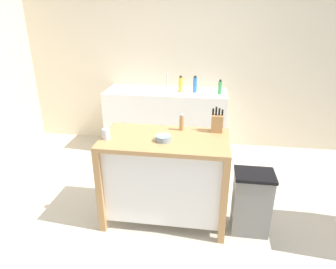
% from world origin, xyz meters
% --- Properties ---
extents(ground_plane, '(6.09, 6.09, 0.00)m').
position_xyz_m(ground_plane, '(0.00, 0.00, 0.00)').
color(ground_plane, '#BCB29E').
rests_on(ground_plane, ground).
extents(wall_back, '(5.09, 0.10, 2.60)m').
position_xyz_m(wall_back, '(0.00, 2.02, 1.30)').
color(wall_back, beige).
rests_on(wall_back, ground).
extents(kitchen_island, '(1.19, 0.65, 0.89)m').
position_xyz_m(kitchen_island, '(-0.05, 0.03, 0.50)').
color(kitchen_island, '#AD7F4C').
rests_on(kitchen_island, ground).
extents(knife_block, '(0.11, 0.09, 0.25)m').
position_xyz_m(knife_block, '(0.43, 0.25, 0.98)').
color(knife_block, '#AD7F4C').
rests_on(knife_block, kitchen_island).
extents(bowl_ceramic_wide, '(0.14, 0.14, 0.05)m').
position_xyz_m(bowl_ceramic_wide, '(-0.05, -0.04, 0.92)').
color(bowl_ceramic_wide, gray).
rests_on(bowl_ceramic_wide, kitchen_island).
extents(drinking_cup, '(0.07, 0.07, 0.10)m').
position_xyz_m(drinking_cup, '(-0.58, -0.07, 0.94)').
color(drinking_cup, silver).
rests_on(drinking_cup, kitchen_island).
extents(pepper_grinder, '(0.04, 0.04, 0.17)m').
position_xyz_m(pepper_grinder, '(0.08, 0.25, 0.97)').
color(pepper_grinder, '#AD7F4C').
rests_on(pepper_grinder, kitchen_island).
extents(trash_bin, '(0.36, 0.28, 0.63)m').
position_xyz_m(trash_bin, '(0.79, -0.05, 0.32)').
color(trash_bin, slate).
rests_on(trash_bin, ground).
extents(sink_counter, '(1.75, 0.60, 0.91)m').
position_xyz_m(sink_counter, '(-0.29, 1.67, 0.46)').
color(sink_counter, white).
rests_on(sink_counter, ground).
extents(sink_faucet, '(0.02, 0.02, 0.22)m').
position_xyz_m(sink_faucet, '(-0.29, 1.81, 1.02)').
color(sink_faucet, '#B7BCC1').
rests_on(sink_faucet, sink_counter).
extents(bottle_spray_cleaner, '(0.06, 0.06, 0.23)m').
position_xyz_m(bottle_spray_cleaner, '(0.13, 1.66, 1.02)').
color(bottle_spray_cleaner, blue).
rests_on(bottle_spray_cleaner, sink_counter).
extents(bottle_dish_soap, '(0.05, 0.05, 0.20)m').
position_xyz_m(bottle_dish_soap, '(0.48, 1.60, 1.01)').
color(bottle_dish_soap, green).
rests_on(bottle_dish_soap, sink_counter).
extents(bottle_hand_soap, '(0.06, 0.06, 0.23)m').
position_xyz_m(bottle_hand_soap, '(-0.08, 1.67, 1.02)').
color(bottle_hand_soap, yellow).
rests_on(bottle_hand_soap, sink_counter).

